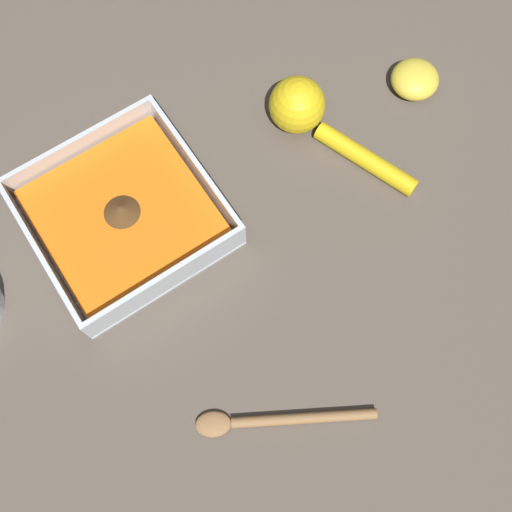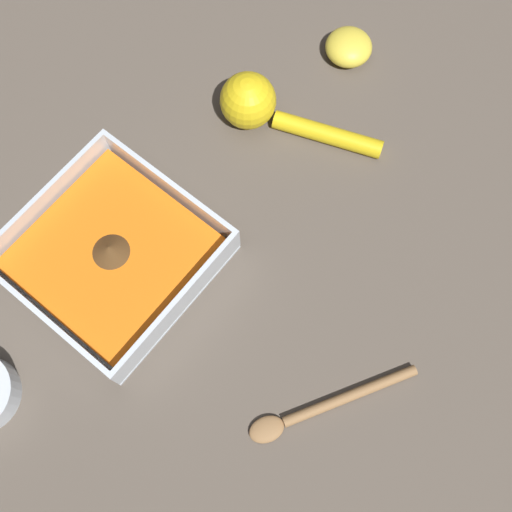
{
  "view_description": "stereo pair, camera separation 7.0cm",
  "coord_description": "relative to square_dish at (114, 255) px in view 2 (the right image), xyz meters",
  "views": [
    {
      "loc": [
        0.03,
        0.35,
        0.69
      ],
      "look_at": [
        -0.1,
        0.16,
        0.03
      ],
      "focal_mm": 42.0,
      "sensor_mm": 36.0,
      "label": 1
    },
    {
      "loc": [
        0.08,
        0.3,
        0.69
      ],
      "look_at": [
        -0.1,
        0.16,
        0.03
      ],
      "focal_mm": 42.0,
      "sensor_mm": 36.0,
      "label": 2
    }
  ],
  "objects": [
    {
      "name": "ground_plane",
      "position": [
        -0.01,
        -0.02,
        -0.02
      ],
      "size": [
        4.0,
        4.0,
        0.0
      ],
      "primitive_type": "plane",
      "color": "brown"
    },
    {
      "name": "wooden_spoon",
      "position": [
        -0.02,
        0.3,
        -0.01
      ],
      "size": [
        0.18,
        0.12,
        0.01
      ],
      "rotation": [
        0.0,
        0.0,
        5.76
      ],
      "color": "olive",
      "rests_on": "ground_plane"
    },
    {
      "name": "square_dish",
      "position": [
        0.0,
        0.0,
        0.0
      ],
      "size": [
        0.21,
        0.21,
        0.05
      ],
      "color": "silver",
      "rests_on": "ground_plane"
    },
    {
      "name": "lemon_half",
      "position": [
        -0.42,
        0.04,
        0.0
      ],
      "size": [
        0.06,
        0.06,
        0.04
      ],
      "color": "yellow",
      "rests_on": "ground_plane"
    },
    {
      "name": "lemon_squeezer",
      "position": [
        -0.26,
        0.02,
        0.01
      ],
      "size": [
        0.11,
        0.21,
        0.07
      ],
      "rotation": [
        0.0,
        0.0,
        5.06
      ],
      "color": "yellow",
      "rests_on": "ground_plane"
    }
  ]
}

